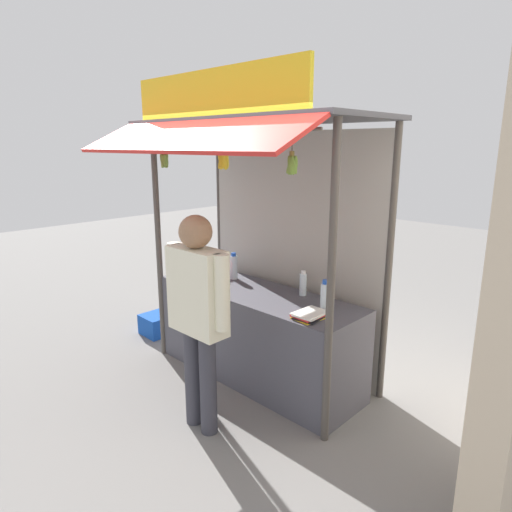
{
  "coord_description": "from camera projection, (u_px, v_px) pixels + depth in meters",
  "views": [
    {
      "loc": [
        2.81,
        -2.91,
        2.23
      ],
      "look_at": [
        0.0,
        0.0,
        1.23
      ],
      "focal_mm": 31.39,
      "sensor_mm": 36.0,
      "label": 1
    }
  ],
  "objects": [
    {
      "name": "ground_plane",
      "position": [
        256.0,
        375.0,
        4.47
      ],
      "size": [
        20.0,
        20.0,
        0.0
      ],
      "primitive_type": "plane",
      "color": "slate"
    },
    {
      "name": "stall_counter",
      "position": [
        256.0,
        334.0,
        4.36
      ],
      "size": [
        2.16,
        0.69,
        0.88
      ],
      "primitive_type": "cube",
      "color": "#4C4C56",
      "rests_on": "ground"
    },
    {
      "name": "stall_structure",
      "position": [
        267.0,
        204.0,
        4.16
      ],
      "size": [
        2.36,
        1.59,
        2.81
      ],
      "color": "#4C4742",
      "rests_on": "ground"
    },
    {
      "name": "water_bottle_mid_left",
      "position": [
        303.0,
        284.0,
        4.13
      ],
      "size": [
        0.07,
        0.07,
        0.23
      ],
      "color": "silver",
      "rests_on": "stall_counter"
    },
    {
      "name": "water_bottle_far_right",
      "position": [
        325.0,
        297.0,
        3.72
      ],
      "size": [
        0.08,
        0.08,
        0.27
      ],
      "color": "silver",
      "rests_on": "stall_counter"
    },
    {
      "name": "water_bottle_far_left",
      "position": [
        216.0,
        262.0,
        4.85
      ],
      "size": [
        0.08,
        0.08,
        0.27
      ],
      "color": "silver",
      "rests_on": "stall_counter"
    },
    {
      "name": "water_bottle_right",
      "position": [
        234.0,
        267.0,
        4.64
      ],
      "size": [
        0.08,
        0.08,
        0.28
      ],
      "color": "silver",
      "rests_on": "stall_counter"
    },
    {
      "name": "magazine_stack_mid_right",
      "position": [
        209.0,
        278.0,
        4.54
      ],
      "size": [
        0.21,
        0.31,
        0.09
      ],
      "color": "orange",
      "rests_on": "stall_counter"
    },
    {
      "name": "magazine_stack_left",
      "position": [
        310.0,
        315.0,
        3.61
      ],
      "size": [
        0.23,
        0.3,
        0.05
      ],
      "color": "yellow",
      "rests_on": "stall_counter"
    },
    {
      "name": "banana_bunch_rightmost",
      "position": [
        292.0,
        164.0,
        3.12
      ],
      "size": [
        0.1,
        0.09,
        0.3
      ],
      "color": "#332D23"
    },
    {
      "name": "banana_bunch_inner_left",
      "position": [
        164.0,
        160.0,
        4.16
      ],
      "size": [
        0.09,
        0.09,
        0.3
      ],
      "color": "#332D23"
    },
    {
      "name": "banana_bunch_leftmost",
      "position": [
        223.0,
        159.0,
        3.6
      ],
      "size": [
        0.11,
        0.1,
        0.29
      ],
      "color": "#332D23"
    },
    {
      "name": "vendor_person",
      "position": [
        198.0,
        305.0,
        3.4
      ],
      "size": [
        0.66,
        0.25,
        1.74
      ],
      "rotation": [
        0.0,
        0.0,
        3.15
      ],
      "color": "#383842",
      "rests_on": "ground"
    },
    {
      "name": "plastic_crate",
      "position": [
        158.0,
        324.0,
        5.43
      ],
      "size": [
        0.35,
        0.35,
        0.24
      ],
      "primitive_type": "cube",
      "rotation": [
        0.0,
        0.0,
        -0.02
      ],
      "color": "#194CB2",
      "rests_on": "ground"
    }
  ]
}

